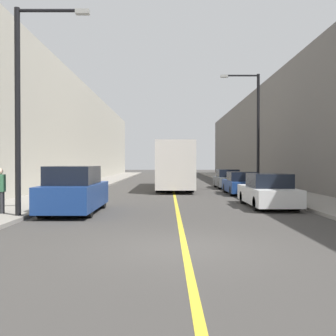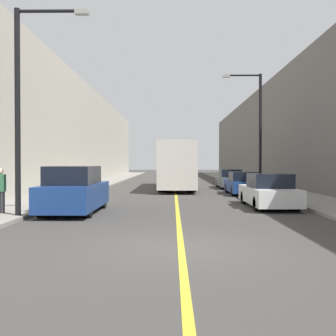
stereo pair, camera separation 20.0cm
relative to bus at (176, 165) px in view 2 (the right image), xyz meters
The scene contains 14 objects.
ground_plane 21.15m from the bus, 90.21° to the right, with size 200.00×200.00×0.00m, color #3F3D3A.
sidewalk_left 11.57m from the bus, 128.68° to the left, with size 3.20×72.00×0.14m, color gray.
sidewalk_right 11.48m from the bus, 51.93° to the left, with size 3.20×72.00×0.14m, color gray.
building_row_left 14.31m from the bus, 140.28° to the left, with size 4.00×72.00×9.89m, color #B7B2A3.
building_row_right 14.16m from the bus, 40.13° to the left, with size 4.00×72.00×9.65m, color #66605B.
road_center_line 9.12m from the bus, 90.50° to the left, with size 0.16×72.00×0.01m, color gold.
bus is the anchor object (origin of this frame).
parked_suv_left 15.22m from the bus, 106.32° to the right, with size 1.98×4.87×1.89m.
car_right_near 13.26m from the bus, 72.01° to the right, with size 1.90×4.79×1.54m.
car_right_mid 6.90m from the bus, 51.50° to the right, with size 1.88×4.41×1.44m.
car_right_far 4.45m from the bus, ahead, with size 1.78×4.32×1.50m.
street_lamp_left 17.52m from the bus, 108.88° to the right, with size 2.68×0.24×7.41m.
street_lamp_right 7.11m from the bus, 33.18° to the right, with size 2.68×0.24×7.94m.
pedestrian 17.24m from the bus, 113.04° to the right, with size 0.37×0.24×1.69m.
Camera 2 is at (-0.20, -9.37, 2.04)m, focal length 42.00 mm.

